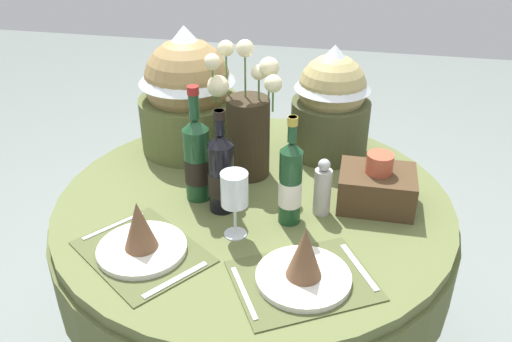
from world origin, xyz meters
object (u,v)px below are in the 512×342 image
Objects in this scene: gift_tub_back_left at (188,87)px; wine_bottle_centre at (197,158)px; wine_bottle_left at (221,173)px; place_setting_right at (304,266)px; wine_glass_left at (234,191)px; place_setting_left at (141,238)px; wine_bottle_rear at (290,183)px; flower_vase at (247,125)px; woven_basket_side_right at (377,187)px; dining_table at (254,234)px; pepper_mill at (322,189)px; gift_tub_back_right at (332,98)px.

wine_bottle_centre is at bearing -68.52° from gift_tub_back_left.
wine_bottle_centre is at bearing 149.82° from wine_bottle_left.
wine_glass_left is (-0.21, 0.16, 0.10)m from place_setting_right.
place_setting_left is 0.44m from wine_bottle_rear.
gift_tub_back_left is (-0.29, 0.50, 0.08)m from wine_glass_left.
flower_vase is 0.45m from woven_basket_side_right.
place_setting_left is at bearing -111.58° from flower_vase.
flower_vase is (-0.05, 0.15, 0.32)m from dining_table.
gift_tub_back_left is 0.74m from woven_basket_side_right.
wine_bottle_left is 1.78× the size of pepper_mill.
flower_vase reaches higher than wine_bottle_left.
place_setting_left is 1.90× the size of woven_basket_side_right.
wine_bottle_left reaches higher than pepper_mill.
place_setting_right is 0.73m from gift_tub_back_right.
gift_tub_back_left is at bearing -173.69° from gift_tub_back_right.
wine_bottle_rear is (0.30, -0.07, -0.01)m from wine_bottle_centre.
woven_basket_side_right is (0.42, -0.11, -0.12)m from flower_vase.
wine_glass_left is 0.28m from pepper_mill.
flower_vase is 0.30m from gift_tub_back_left.
place_setting_right is 1.16× the size of wine_bottle_centre.
pepper_mill is (0.29, 0.04, -0.04)m from wine_bottle_left.
wine_bottle_left reaches higher than woven_basket_side_right.
wine_bottle_centre is at bearing 138.54° from place_setting_right.
pepper_mill reaches higher than woven_basket_side_right.
gift_tub_back_left reaches higher than wine_bottle_left.
dining_table is 0.54m from gift_tub_back_right.
place_setting_right is at bearing -89.92° from gift_tub_back_right.
flower_vase is at bearing 145.37° from pepper_mill.
place_setting_right is at bearing -73.74° from wine_bottle_rear.
wine_bottle_rear is 0.47m from gift_tub_back_right.
place_setting_left is 0.30m from wine_bottle_left.
wine_bottle_rear is (0.21, -0.02, 0.00)m from wine_bottle_left.
dining_table is 0.42m from woven_basket_side_right.
place_setting_right is 0.28m from wine_bottle_rear.
flower_vase is 2.50× the size of pepper_mill.
gift_tub_back_right is at bearing 6.31° from gift_tub_back_left.
wine_bottle_centre reaches higher than wine_bottle_rear.
wine_glass_left is 1.10× the size of pepper_mill.
place_setting_left is 2.37× the size of pepper_mill.
place_setting_right is 1.32× the size of wine_bottle_left.
flower_vase is 0.35m from wine_glass_left.
gift_tub_back_right reaches higher than place_setting_right.
gift_tub_back_left is at bearing 134.57° from dining_table.
wine_bottle_rear reaches higher than woven_basket_side_right.
wine_bottle_rear is at bearing -150.54° from woven_basket_side_right.
dining_table is 0.32m from wine_bottle_centre.
wine_bottle_rear is 1.47× the size of woven_basket_side_right.
gift_tub_back_right is (0.25, 0.21, 0.03)m from flower_vase.
wine_bottle_centre is 0.55m from woven_basket_side_right.
wine_bottle_centre is at bearing -124.58° from flower_vase.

